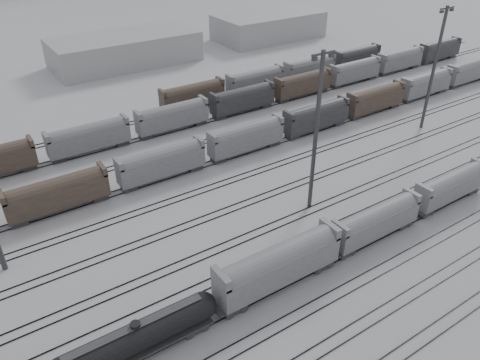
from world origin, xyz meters
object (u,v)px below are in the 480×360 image
tank_car_b (137,338)px  hopper_car_a (279,263)px  hopper_car_b (376,220)px  hopper_car_c (451,185)px  light_mast_c (316,130)px

tank_car_b → hopper_car_a: (18.01, 0.00, 1.08)m
tank_car_b → hopper_car_b: size_ratio=1.26×
hopper_car_b → hopper_car_c: bearing=0.0°
tank_car_b → hopper_car_c: 51.19m
light_mast_c → hopper_car_c: bearing=-31.0°
tank_car_b → hopper_car_c: hopper_car_c is taller
hopper_car_c → light_mast_c: 23.61m
hopper_car_a → hopper_car_c: bearing=0.0°
hopper_car_a → hopper_car_b: 16.75m
tank_car_b → hopper_car_b: 34.76m
hopper_car_a → light_mast_c: size_ratio=0.69×
hopper_car_c → light_mast_c: size_ratio=0.59×
tank_car_b → light_mast_c: (32.74, 11.10, 10.20)m
tank_car_b → hopper_car_c: (51.19, 0.00, 0.52)m
tank_car_b → hopper_car_b: (34.75, 0.00, 0.58)m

